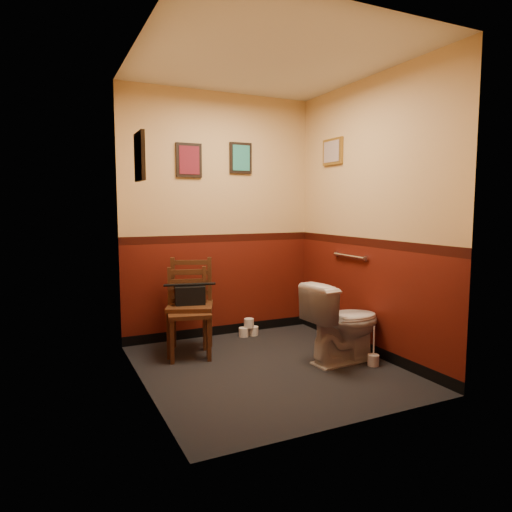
{
  "coord_description": "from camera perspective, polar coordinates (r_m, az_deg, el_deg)",
  "views": [
    {
      "loc": [
        -1.81,
        -3.58,
        1.46
      ],
      "look_at": [
        0.0,
        0.25,
        1.0
      ],
      "focal_mm": 32.0,
      "sensor_mm": 36.0,
      "label": 1
    }
  ],
  "objects": [
    {
      "name": "floor",
      "position": [
        4.27,
        1.48,
        -13.81
      ],
      "size": [
        2.2,
        2.4,
        0.0
      ],
      "primitive_type": "cube",
      "color": "black",
      "rests_on": "ground"
    },
    {
      "name": "ceiling",
      "position": [
        4.2,
        1.59,
        23.39
      ],
      "size": [
        2.2,
        2.4,
        0.0
      ],
      "primitive_type": "cube",
      "rotation": [
        3.14,
        0.0,
        0.0
      ],
      "color": "silver",
      "rests_on": "ground"
    },
    {
      "name": "wall_back",
      "position": [
        5.11,
        -4.57,
        4.95
      ],
      "size": [
        2.2,
        0.0,
        2.7
      ],
      "primitive_type": "cube",
      "rotation": [
        1.57,
        0.0,
        0.0
      ],
      "color": "#54140B",
      "rests_on": "ground"
    },
    {
      "name": "wall_front",
      "position": [
        2.99,
        11.99,
        3.97
      ],
      "size": [
        2.2,
        0.0,
        2.7
      ],
      "primitive_type": "cube",
      "rotation": [
        -1.57,
        0.0,
        0.0
      ],
      "color": "#54140B",
      "rests_on": "ground"
    },
    {
      "name": "wall_left",
      "position": [
        3.65,
        -14.12,
        4.29
      ],
      "size": [
        0.0,
        2.4,
        2.7
      ],
      "primitive_type": "cube",
      "rotation": [
        1.57,
        0.0,
        1.57
      ],
      "color": "#54140B",
      "rests_on": "ground"
    },
    {
      "name": "wall_right",
      "position": [
        4.61,
        13.86,
        4.65
      ],
      "size": [
        0.0,
        2.4,
        2.7
      ],
      "primitive_type": "cube",
      "rotation": [
        1.57,
        0.0,
        -1.57
      ],
      "color": "#54140B",
      "rests_on": "ground"
    },
    {
      "name": "grab_bar",
      "position": [
        4.82,
        11.58,
        -0.01
      ],
      "size": [
        0.05,
        0.56,
        0.06
      ],
      "color": "silver",
      "rests_on": "wall_right"
    },
    {
      "name": "framed_print_back_a",
      "position": [
        5.0,
        -8.38,
        11.76
      ],
      "size": [
        0.28,
        0.04,
        0.36
      ],
      "color": "black",
      "rests_on": "wall_back"
    },
    {
      "name": "framed_print_back_b",
      "position": [
        5.21,
        -1.92,
        12.14
      ],
      "size": [
        0.26,
        0.04,
        0.34
      ],
      "color": "black",
      "rests_on": "wall_back"
    },
    {
      "name": "framed_print_left",
      "position": [
        3.77,
        -14.32,
        11.95
      ],
      "size": [
        0.04,
        0.3,
        0.38
      ],
      "color": "black",
      "rests_on": "wall_left"
    },
    {
      "name": "framed_print_right",
      "position": [
        5.11,
        9.54,
        12.74
      ],
      "size": [
        0.04,
        0.34,
        0.28
      ],
      "color": "olive",
      "rests_on": "wall_right"
    },
    {
      "name": "toilet",
      "position": [
        4.4,
        10.84,
        -8.21
      ],
      "size": [
        0.79,
        0.49,
        0.75
      ],
      "primitive_type": "imported",
      "rotation": [
        0.0,
        0.0,
        1.65
      ],
      "color": "white",
      "rests_on": "floor"
    },
    {
      "name": "toilet_brush",
      "position": [
        4.44,
        14.46,
        -12.39
      ],
      "size": [
        0.1,
        0.1,
        0.37
      ],
      "color": "silver",
      "rests_on": "floor"
    },
    {
      "name": "chair_left",
      "position": [
        4.53,
        -8.43,
        -6.99
      ],
      "size": [
        0.48,
        0.48,
        0.86
      ],
      "rotation": [
        0.0,
        0.0,
        -0.21
      ],
      "color": "#502C18",
      "rests_on": "floor"
    },
    {
      "name": "chair_right",
      "position": [
        4.65,
        -8.2,
        -6.13
      ],
      "size": [
        0.57,
        0.57,
        0.94
      ],
      "rotation": [
        0.0,
        0.0,
        -0.38
      ],
      "color": "#502C18",
      "rests_on": "floor"
    },
    {
      "name": "handbag",
      "position": [
        4.58,
        -8.26,
        -4.87
      ],
      "size": [
        0.32,
        0.2,
        0.21
      ],
      "rotation": [
        0.0,
        0.0,
        -0.21
      ],
      "color": "black",
      "rests_on": "chair_right"
    },
    {
      "name": "tp_stack",
      "position": [
        5.23,
        -0.92,
        -9.07
      ],
      "size": [
        0.23,
        0.12,
        0.2
      ],
      "color": "silver",
      "rests_on": "floor"
    }
  ]
}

